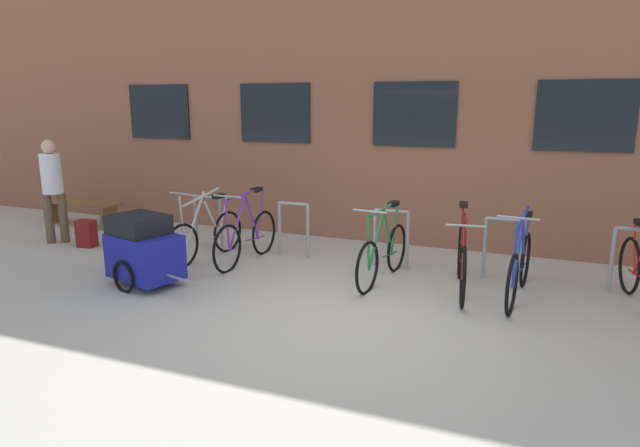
# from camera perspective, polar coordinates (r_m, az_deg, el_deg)

# --- Properties ---
(ground_plane) EXTENTS (42.00, 42.00, 0.00)m
(ground_plane) POSITION_cam_1_polar(r_m,az_deg,el_deg) (6.09, 2.76, -9.59)
(ground_plane) COLOR #B2ADA0
(storefront_building) EXTENTS (28.00, 5.48, 6.03)m
(storefront_building) POSITION_cam_1_polar(r_m,az_deg,el_deg) (11.42, 12.99, 15.99)
(storefront_building) COLOR brown
(storefront_building) RESTS_ON ground
(bike_rack) EXTENTS (6.52, 0.05, 0.84)m
(bike_rack) POSITION_cam_1_polar(r_m,az_deg,el_deg) (7.67, 7.47, -1.02)
(bike_rack) COLOR gray
(bike_rack) RESTS_ON ground
(bicycle_blue) EXTENTS (0.44, 1.79, 1.11)m
(bicycle_blue) POSITION_cam_1_polar(r_m,az_deg,el_deg) (6.87, 20.20, -4.29)
(bicycle_blue) COLOR black
(bicycle_blue) RESTS_ON ground
(bicycle_silver) EXTENTS (0.44, 1.65, 1.08)m
(bicycle_silver) POSITION_cam_1_polar(r_m,az_deg,el_deg) (8.24, -11.88, -1.15)
(bicycle_silver) COLOR black
(bicycle_silver) RESTS_ON ground
(bicycle_maroon) EXTENTS (0.46, 1.81, 1.07)m
(bicycle_maroon) POSITION_cam_1_polar(r_m,az_deg,el_deg) (6.96, 14.65, -3.65)
(bicycle_maroon) COLOR black
(bicycle_maroon) RESTS_ON ground
(bicycle_purple) EXTENTS (0.44, 1.70, 1.08)m
(bicycle_purple) POSITION_cam_1_polar(r_m,az_deg,el_deg) (7.97, -7.71, -1.33)
(bicycle_purple) COLOR black
(bicycle_purple) RESTS_ON ground
(bicycle_green) EXTENTS (0.44, 1.70, 1.05)m
(bicycle_green) POSITION_cam_1_polar(r_m,az_deg,el_deg) (7.13, 6.62, -3.07)
(bicycle_green) COLOR black
(bicycle_green) RESTS_ON ground
(bike_trailer) EXTENTS (1.48, 0.82, 0.92)m
(bike_trailer) POSITION_cam_1_polar(r_m,az_deg,el_deg) (7.26, -18.02, -2.60)
(bike_trailer) COLOR navy
(bike_trailer) RESTS_ON ground
(wooden_bench) EXTENTS (1.67, 0.40, 0.47)m
(wooden_bench) POSITION_cam_1_polar(r_m,az_deg,el_deg) (11.17, -23.84, 1.55)
(wooden_bench) COLOR brown
(wooden_bench) RESTS_ON ground
(person_by_bench) EXTENTS (0.32, 0.32, 1.70)m
(person_by_bench) POSITION_cam_1_polar(r_m,az_deg,el_deg) (9.89, -26.26, 3.70)
(person_by_bench) COLOR brown
(person_by_bench) RESTS_ON ground
(backpack) EXTENTS (0.30, 0.23, 0.44)m
(backpack) POSITION_cam_1_polar(r_m,az_deg,el_deg) (9.53, -23.30, -0.97)
(backpack) COLOR maroon
(backpack) RESTS_ON ground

